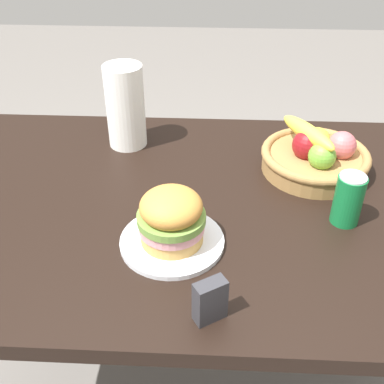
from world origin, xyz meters
TOP-DOWN VIEW (x-y plane):
  - ground_plane at (0.00, 0.00)m, footprint 8.00×8.00m
  - dining_table at (0.00, 0.00)m, footprint 1.40×0.90m
  - plate at (-0.06, -0.16)m, footprint 0.23×0.23m
  - sandwich at (-0.06, -0.16)m, footprint 0.15×0.15m
  - soda_can at (0.33, -0.06)m, footprint 0.07×0.07m
  - fruit_basket at (0.30, 0.15)m, footprint 0.29×0.29m
  - paper_towel_roll at (-0.23, 0.28)m, footprint 0.11×0.11m
  - napkin_holder at (0.02, -0.37)m, footprint 0.07×0.06m

SIDE VIEW (x-z plane):
  - ground_plane at x=0.00m, z-range 0.00..0.00m
  - dining_table at x=0.00m, z-range 0.27..1.02m
  - plate at x=-0.06m, z-range 0.75..0.76m
  - napkin_holder at x=0.02m, z-range 0.75..0.84m
  - fruit_basket at x=0.30m, z-range 0.73..0.87m
  - soda_can at x=0.33m, z-range 0.75..0.88m
  - sandwich at x=-0.06m, z-range 0.76..0.89m
  - paper_towel_roll at x=-0.23m, z-range 0.75..0.99m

